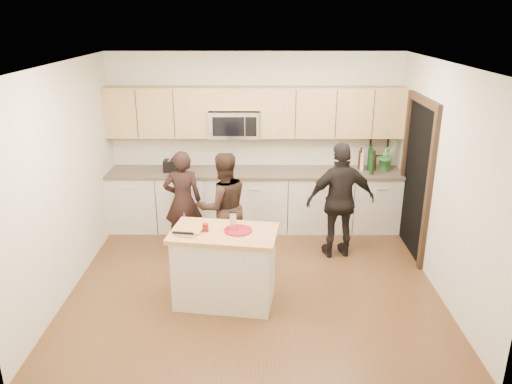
{
  "coord_description": "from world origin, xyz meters",
  "views": [
    {
      "loc": [
        0.05,
        -5.65,
        3.22
      ],
      "look_at": [
        0.02,
        0.35,
        1.07
      ],
      "focal_mm": 35.0,
      "sensor_mm": 36.0,
      "label": 1
    }
  ],
  "objects_px": {
    "island": "(225,266)",
    "toaster": "(174,166)",
    "woman_left": "(183,201)",
    "woman_right": "(341,201)",
    "woman_center": "(223,207)"
  },
  "relations": [
    {
      "from": "woman_center",
      "to": "toaster",
      "type": "bearing_deg",
      "value": -72.61
    },
    {
      "from": "island",
      "to": "toaster",
      "type": "bearing_deg",
      "value": 120.94
    },
    {
      "from": "island",
      "to": "woman_right",
      "type": "bearing_deg",
      "value": 47.16
    },
    {
      "from": "toaster",
      "to": "woman_left",
      "type": "height_order",
      "value": "woman_left"
    },
    {
      "from": "woman_right",
      "to": "woman_left",
      "type": "bearing_deg",
      "value": -14.17
    },
    {
      "from": "toaster",
      "to": "woman_center",
      "type": "height_order",
      "value": "woman_center"
    },
    {
      "from": "woman_left",
      "to": "woman_right",
      "type": "xyz_separation_m",
      "value": [
        2.19,
        -0.21,
        0.08
      ]
    },
    {
      "from": "woman_center",
      "to": "woman_right",
      "type": "xyz_separation_m",
      "value": [
        1.6,
        0.08,
        0.06
      ]
    },
    {
      "from": "woman_center",
      "to": "woman_right",
      "type": "relative_size",
      "value": 0.93
    },
    {
      "from": "toaster",
      "to": "woman_center",
      "type": "relative_size",
      "value": 0.21
    },
    {
      "from": "toaster",
      "to": "woman_right",
      "type": "distance_m",
      "value": 2.6
    },
    {
      "from": "island",
      "to": "woman_left",
      "type": "xyz_separation_m",
      "value": [
        -0.67,
        1.42,
        0.28
      ]
    },
    {
      "from": "island",
      "to": "woman_right",
      "type": "distance_m",
      "value": 1.98
    },
    {
      "from": "island",
      "to": "woman_left",
      "type": "relative_size",
      "value": 0.88
    },
    {
      "from": "woman_left",
      "to": "woman_center",
      "type": "bearing_deg",
      "value": 145.72
    }
  ]
}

